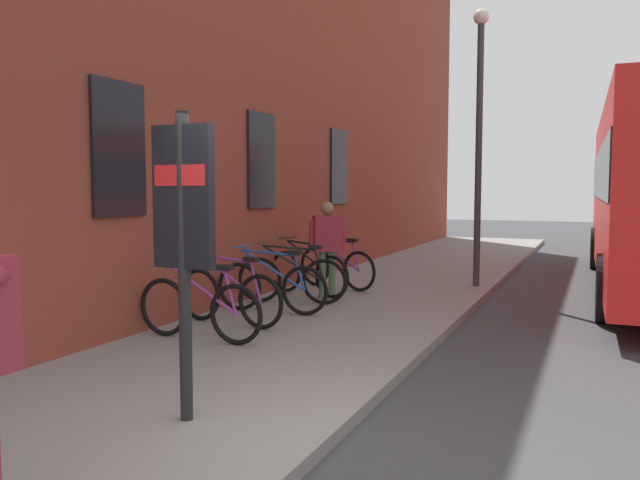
{
  "coord_description": "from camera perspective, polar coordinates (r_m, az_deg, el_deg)",
  "views": [
    {
      "loc": [
        -4.09,
        -1.77,
        1.94
      ],
      "look_at": [
        4.13,
        1.81,
        1.22
      ],
      "focal_mm": 36.15,
      "sensor_mm": 36.0,
      "label": 1
    }
  ],
  "objects": [
    {
      "name": "bicycle_far_end",
      "position": [
        9.42,
        -4.28,
        -4.13
      ],
      "size": [
        0.48,
        1.77,
        0.97
      ],
      "color": "black",
      "rests_on": "sidewalk_pavement"
    },
    {
      "name": "bicycle_nearest_sign",
      "position": [
        11.68,
        1.49,
        -2.42
      ],
      "size": [
        0.69,
        1.7,
        0.97
      ],
      "color": "black",
      "rests_on": "sidewalk_pavement"
    },
    {
      "name": "pedestrian_by_facade",
      "position": [
        10.58,
        0.65,
        0.03
      ],
      "size": [
        0.46,
        0.5,
        1.59
      ],
      "color": "#4C724C",
      "rests_on": "sidewalk_pavement"
    },
    {
      "name": "station_facade",
      "position": [
        14.5,
        0.45,
        16.04
      ],
      "size": [
        22.0,
        0.65,
        9.64
      ],
      "color": "brown",
      "rests_on": "ground"
    },
    {
      "name": "sidewalk_pavement",
      "position": [
        12.73,
        7.21,
        -3.91
      ],
      "size": [
        24.0,
        3.5,
        0.12
      ],
      "primitive_type": "cube",
      "color": "gray",
      "rests_on": "ground"
    },
    {
      "name": "bicycle_by_door",
      "position": [
        10.96,
        -1.04,
        -2.88
      ],
      "size": [
        0.66,
        1.71,
        0.97
      ],
      "color": "black",
      "rests_on": "sidewalk_pavement"
    },
    {
      "name": "bicycle_beside_lamp",
      "position": [
        7.85,
        -10.63,
        -5.96
      ],
      "size": [
        0.48,
        1.77,
        0.97
      ],
      "color": "black",
      "rests_on": "sidewalk_pavement"
    },
    {
      "name": "bicycle_leaning_wall",
      "position": [
        10.17,
        -2.48,
        -3.47
      ],
      "size": [
        0.55,
        1.74,
        0.97
      ],
      "color": "black",
      "rests_on": "sidewalk_pavement"
    },
    {
      "name": "ground",
      "position": [
        10.3,
        18.93,
        -6.49
      ],
      "size": [
        60.0,
        60.0,
        0.0
      ],
      "primitive_type": "plane",
      "color": "#38383A"
    },
    {
      "name": "bicycle_mid_rack",
      "position": [
        8.67,
        -8.01,
        -4.91
      ],
      "size": [
        0.48,
        1.76,
        0.97
      ],
      "color": "black",
      "rests_on": "sidewalk_pavement"
    },
    {
      "name": "transit_info_sign",
      "position": [
        5.06,
        -11.99,
        2.03
      ],
      "size": [
        0.13,
        0.55,
        2.4
      ],
      "color": "black",
      "rests_on": "sidewalk_pavement"
    },
    {
      "name": "street_lamp",
      "position": [
        12.28,
        13.92,
        9.98
      ],
      "size": [
        0.28,
        0.28,
        5.04
      ],
      "color": "#333338",
      "rests_on": "sidewalk_pavement"
    }
  ]
}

